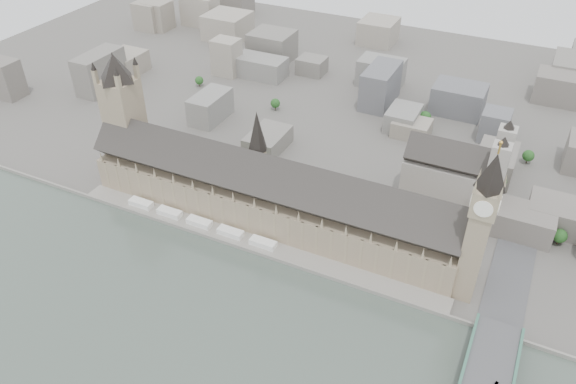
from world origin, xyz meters
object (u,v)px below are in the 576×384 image
at_px(palace_of_westminster, 268,195).
at_px(victoria_tower, 123,112).
at_px(elizabeth_tower, 481,219).
at_px(westminster_abbey, 455,176).

bearing_deg(palace_of_westminster, victoria_tower, 177.04).
distance_m(elizabeth_tower, westminster_abbey, 96.91).
xyz_separation_m(palace_of_westminster, westminster_abbey, (110.92, 75.30, 2.38)).
bearing_deg(westminster_abbey, elizabeth_tower, -72.71).
distance_m(palace_of_westminster, victoria_tower, 126.41).
xyz_separation_m(palace_of_westminster, elizabeth_tower, (138.00, -11.70, 35.38)).
bearing_deg(palace_of_westminster, elizabeth_tower, -4.85).
height_order(victoria_tower, westminster_abbey, victoria_tower).
relative_size(elizabeth_tower, westminster_abbey, 1.58).
bearing_deg(westminster_abbey, victoria_tower, -163.50).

